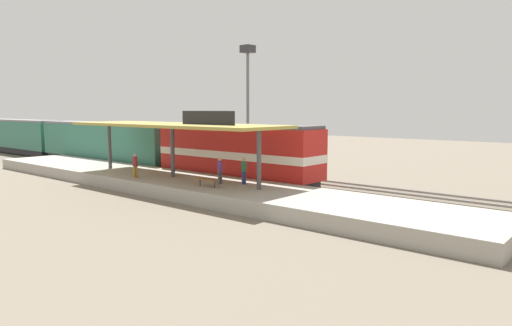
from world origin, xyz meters
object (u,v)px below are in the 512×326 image
at_px(person_waiting, 135,164).
at_px(person_walking, 244,170).
at_px(locomotive, 236,153).
at_px(freight_car, 227,151).
at_px(light_mast, 248,81).
at_px(platform_bench, 207,180).
at_px(passenger_carriage_rear, 17,136).
at_px(person_boarding, 220,169).
at_px(passenger_carriage_front, 105,143).

relative_size(person_waiting, person_walking, 1.00).
xyz_separation_m(locomotive, freight_car, (4.60, 5.38, -0.44)).
height_order(freight_car, light_mast, light_mast).
height_order(light_mast, person_waiting, light_mast).
relative_size(light_mast, person_walking, 6.84).
xyz_separation_m(light_mast, person_walking, (-11.57, -9.83, -6.54)).
relative_size(platform_bench, freight_car, 0.14).
xyz_separation_m(platform_bench, person_waiting, (-0.56, 6.70, 0.51)).
bearing_deg(person_waiting, passenger_carriage_rear, 79.46).
xyz_separation_m(passenger_carriage_rear, person_walking, (-3.77, -43.00, -0.46)).
height_order(locomotive, person_boarding, locomotive).
bearing_deg(passenger_carriage_front, locomotive, -90.00).
height_order(passenger_carriage_rear, person_waiting, passenger_carriage_rear).
bearing_deg(platform_bench, person_waiting, 94.80).
height_order(passenger_carriage_rear, person_walking, passenger_carriage_rear).
xyz_separation_m(locomotive, passenger_carriage_rear, (0.00, 38.80, -0.10)).
distance_m(passenger_carriage_front, freight_car, 13.44).
relative_size(passenger_carriage_front, freight_car, 1.67).
xyz_separation_m(platform_bench, person_walking, (2.23, -1.04, 0.51)).
relative_size(freight_car, light_mast, 1.03).
height_order(platform_bench, person_walking, person_walking).
xyz_separation_m(passenger_carriage_rear, freight_car, (4.60, -33.42, -0.34)).
bearing_deg(light_mast, locomotive, -144.19).
bearing_deg(locomotive, passenger_carriage_front, 90.00).
xyz_separation_m(passenger_carriage_rear, person_waiting, (-6.56, -35.25, -0.46)).
height_order(platform_bench, light_mast, light_mast).
height_order(locomotive, person_waiting, locomotive).
bearing_deg(person_walking, light_mast, 40.35).
distance_m(locomotive, passenger_carriage_front, 18.00).
bearing_deg(person_waiting, passenger_carriage_front, 65.58).
xyz_separation_m(passenger_carriage_front, light_mast, (7.80, -12.37, 6.08)).
distance_m(platform_bench, person_boarding, 1.48).
height_order(passenger_carriage_front, light_mast, light_mast).
bearing_deg(locomotive, freight_car, 49.45).
bearing_deg(passenger_carriage_front, person_walking, -99.63).
relative_size(platform_bench, person_waiting, 0.99).
relative_size(passenger_carriage_rear, person_walking, 11.70).
relative_size(passenger_carriage_rear, light_mast, 1.71).
distance_m(passenger_carriage_front, person_boarding, 21.43).
bearing_deg(platform_bench, person_walking, -24.97).
height_order(locomotive, light_mast, light_mast).
bearing_deg(person_waiting, light_mast, 8.25).
bearing_deg(person_boarding, platform_bench, -169.87).
relative_size(platform_bench, passenger_carriage_rear, 0.08).
relative_size(passenger_carriage_front, person_walking, 11.70).
relative_size(person_waiting, person_boarding, 1.00).
distance_m(passenger_carriage_front, light_mast, 15.84).
distance_m(person_waiting, person_walking, 8.23).
xyz_separation_m(platform_bench, passenger_carriage_front, (6.00, 21.16, 0.97)).
distance_m(passenger_carriage_front, person_walking, 22.52).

